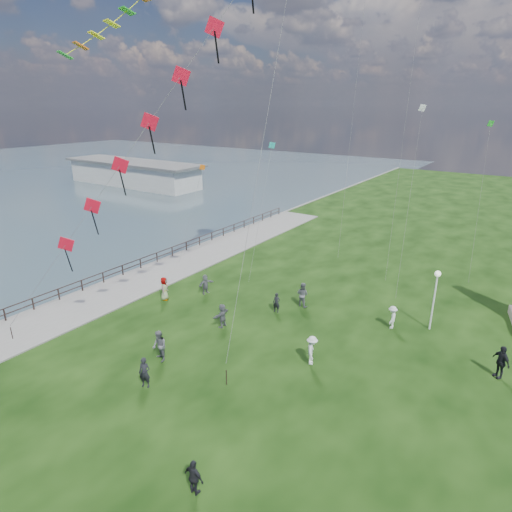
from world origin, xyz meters
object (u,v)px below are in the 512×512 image
Objects in this scene: person_7 at (302,294)px; person_10 at (164,289)px; person_9 at (501,362)px; person_0 at (145,373)px; person_3 at (194,477)px; person_6 at (277,303)px; pier_pavilion at (133,173)px; lamppost at (436,288)px; person_1 at (159,346)px; person_5 at (205,284)px; person_2 at (312,350)px; person_8 at (392,317)px; person_11 at (222,315)px.

person_7 reaches higher than person_10.
person_9 is 1.06× the size of person_10.
person_0 reaches higher than person_3.
pier_pavilion is at bearing 139.43° from person_6.
person_1 is (-12.07, -12.64, -2.04)m from lamppost.
pier_pavilion is 20.76× the size of person_6.
lamppost is 16.64m from person_5.
person_2 is 7.16m from person_8.
person_7 reaches higher than person_11.
person_11 is (-7.24, 10.84, 0.05)m from person_3.
person_10 is (-1.84, -2.60, 0.11)m from person_5.
person_9 reaches higher than person_5.
person_8 is at bearing -171.00° from person_7.
person_2 is at bearing 24.00° from person_0.
person_9 is (20.37, 0.62, 0.17)m from person_5.
person_11 is (-2.93, -5.74, -0.10)m from person_7.
lamppost is at bearing 114.30° from person_8.
person_7 is at bearing 96.16° from person_1.
person_2 is (55.32, -34.70, -0.97)m from pier_pavilion.
lamppost is at bearing -55.57° from person_2.
person_2 is 1.21× the size of person_6.
person_10 is (42.14, -33.33, -0.94)m from pier_pavilion.
person_10 is at bearing -77.48° from person_8.
person_1 is 9.48m from person_5.
person_11 is at bearing 60.24° from person_2.
person_5 is at bearing -85.08° from person_8.
person_7 is (1.07, 1.88, 0.20)m from person_6.
person_3 reaches higher than person_6.
person_11 is (4.41, -3.43, 0.03)m from person_5.
person_3 is 17.84m from person_10.
person_3 is at bearing -38.96° from pier_pavilion.
person_1 is 1.15× the size of person_11.
pier_pavilion is 65.67m from lamppost.
person_10 is at bearing -159.65° from lamppost.
person_5 is at bearing -64.07° from person_10.
person_7 is 1.02× the size of person_10.
person_3 is 13.04m from person_11.
pier_pavilion is 53.74m from person_10.
person_7 is (2.27, 13.09, 0.07)m from person_0.
person_9 is at bearing -88.40° from person_2.
person_9 is 16.47m from person_11.
person_7 is 6.44m from person_11.
person_0 is 0.90× the size of person_1.
person_1 is at bearing -146.47° from person_5.
person_10 is at bearing -38.72° from person_3.
person_2 reaches higher than person_3.
person_9 is at bearing 13.27° from person_0.
person_3 is (6.58, -3.49, -0.08)m from person_0.
person_7 is 1.17× the size of person_8.
person_0 is 11.92m from person_5.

